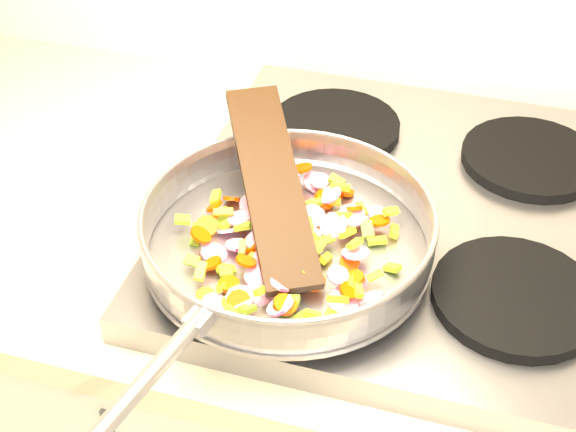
# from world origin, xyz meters

# --- Properties ---
(cooktop) EXTENTS (0.60, 0.60, 0.04)m
(cooktop) POSITION_xyz_m (-0.70, 1.67, 0.92)
(cooktop) COLOR #939399
(cooktop) RESTS_ON counter_top
(grate_fl) EXTENTS (0.19, 0.19, 0.02)m
(grate_fl) POSITION_xyz_m (-0.84, 1.52, 0.95)
(grate_fl) COLOR black
(grate_fl) RESTS_ON cooktop
(grate_fr) EXTENTS (0.19, 0.19, 0.02)m
(grate_fr) POSITION_xyz_m (-0.56, 1.52, 0.95)
(grate_fr) COLOR black
(grate_fr) RESTS_ON cooktop
(grate_bl) EXTENTS (0.19, 0.19, 0.02)m
(grate_bl) POSITION_xyz_m (-0.84, 1.81, 0.95)
(grate_bl) COLOR black
(grate_bl) RESTS_ON cooktop
(grate_br) EXTENTS (0.19, 0.19, 0.02)m
(grate_br) POSITION_xyz_m (-0.56, 1.81, 0.95)
(grate_br) COLOR black
(grate_br) RESTS_ON cooktop
(saute_pan) EXTENTS (0.39, 0.55, 0.06)m
(saute_pan) POSITION_xyz_m (-0.83, 1.52, 0.99)
(saute_pan) COLOR #9E9EA5
(saute_pan) RESTS_ON grate_fl
(vegetable_heap) EXTENTS (0.28, 0.29, 0.05)m
(vegetable_heap) POSITION_xyz_m (-0.82, 1.52, 0.98)
(vegetable_heap) COLOR #D41468
(vegetable_heap) RESTS_ON saute_pan
(wooden_spatula) EXTENTS (0.19, 0.27, 0.10)m
(wooden_spatula) POSITION_xyz_m (-0.86, 1.55, 1.02)
(wooden_spatula) COLOR black
(wooden_spatula) RESTS_ON saute_pan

